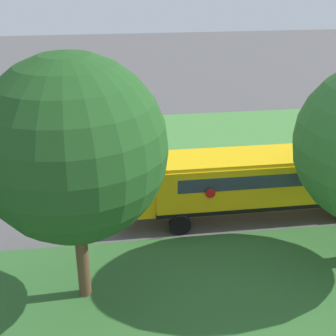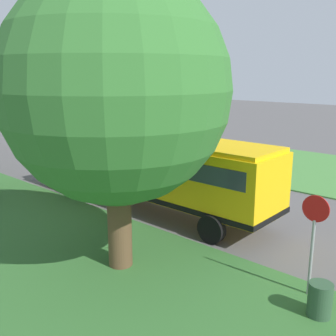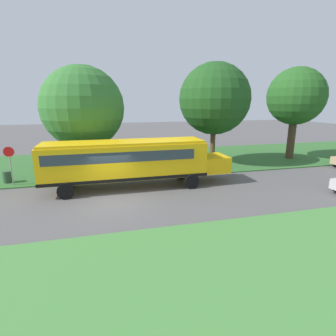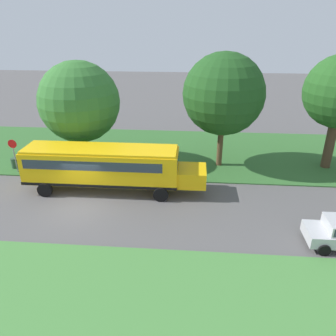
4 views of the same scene
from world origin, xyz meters
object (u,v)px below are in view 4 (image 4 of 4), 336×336
at_px(oak_tree_roadside_mid, 222,95).
at_px(trash_bin, 15,163).
at_px(stop_sign, 14,152).
at_px(school_bus, 106,165).
at_px(oak_tree_beside_bus, 79,103).

xyz_separation_m(oak_tree_roadside_mid, trash_bin, (1.85, -16.33, -5.40)).
xyz_separation_m(oak_tree_roadside_mid, stop_sign, (2.60, -15.76, -4.12)).
xyz_separation_m(school_bus, trash_bin, (-3.01, -8.34, -1.47)).
relative_size(oak_tree_roadside_mid, trash_bin, 9.98).
bearing_deg(oak_tree_roadside_mid, trash_bin, -83.52).
bearing_deg(school_bus, stop_sign, -106.29).
height_order(school_bus, oak_tree_roadside_mid, oak_tree_roadside_mid).
bearing_deg(school_bus, oak_tree_roadside_mid, 121.35).
relative_size(oak_tree_beside_bus, oak_tree_roadside_mid, 0.93).
bearing_deg(stop_sign, school_bus, 73.71).
bearing_deg(oak_tree_beside_bus, trash_bin, -76.33).
distance_m(school_bus, oak_tree_beside_bus, 6.14).
xyz_separation_m(oak_tree_beside_bus, oak_tree_roadside_mid, (-0.54, 10.93, 0.71)).
distance_m(oak_tree_roadside_mid, stop_sign, 16.50).
bearing_deg(stop_sign, trash_bin, -142.69).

